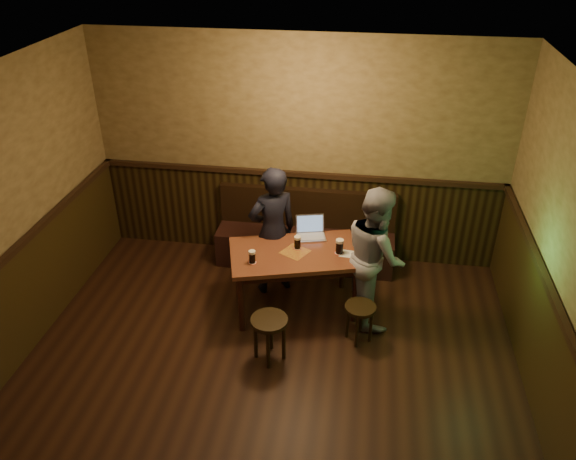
# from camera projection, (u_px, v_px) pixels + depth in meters

# --- Properties ---
(room) EXTENTS (5.04, 6.04, 2.84)m
(room) POSITION_uv_depth(u_px,v_px,m) (253.00, 308.00, 4.48)
(room) COLOR black
(room) RESTS_ON ground
(bench) EXTENTS (2.20, 0.50, 0.95)m
(bench) POSITION_uv_depth(u_px,v_px,m) (305.00, 241.00, 7.07)
(bench) COLOR black
(bench) RESTS_ON ground
(pub_table) EXTENTS (1.55, 1.14, 0.75)m
(pub_table) POSITION_uv_depth(u_px,v_px,m) (295.00, 260.00, 6.09)
(pub_table) COLOR brown
(pub_table) RESTS_ON ground
(stool_left) EXTENTS (0.39, 0.39, 0.50)m
(stool_left) POSITION_uv_depth(u_px,v_px,m) (269.00, 327.00, 5.50)
(stool_left) COLOR black
(stool_left) RESTS_ON ground
(stool_right) EXTENTS (0.37, 0.37, 0.44)m
(stool_right) POSITION_uv_depth(u_px,v_px,m) (360.00, 313.00, 5.77)
(stool_right) COLOR black
(stool_right) RESTS_ON ground
(pint_left) EXTENTS (0.09, 0.09, 0.15)m
(pint_left) POSITION_uv_depth(u_px,v_px,m) (252.00, 257.00, 5.82)
(pint_left) COLOR #A52914
(pint_left) RESTS_ON pub_table
(pint_mid) EXTENTS (0.10, 0.10, 0.15)m
(pint_mid) POSITION_uv_depth(u_px,v_px,m) (297.00, 242.00, 6.07)
(pint_mid) COLOR #A52914
(pint_mid) RESTS_ON pub_table
(pint_right) EXTENTS (0.11, 0.11, 0.17)m
(pint_right) POSITION_uv_depth(u_px,v_px,m) (340.00, 246.00, 5.98)
(pint_right) COLOR #A52914
(pint_right) RESTS_ON pub_table
(laptop) EXTENTS (0.37, 0.32, 0.23)m
(laptop) POSITION_uv_depth(u_px,v_px,m) (311.00, 231.00, 6.31)
(laptop) COLOR silver
(laptop) RESTS_ON pub_table
(menu) EXTENTS (0.23, 0.17, 0.00)m
(menu) POSITION_uv_depth(u_px,v_px,m) (350.00, 254.00, 6.00)
(menu) COLOR silver
(menu) RESTS_ON pub_table
(person_suit) EXTENTS (0.68, 0.62, 1.57)m
(person_suit) POSITION_uv_depth(u_px,v_px,m) (273.00, 231.00, 6.34)
(person_suit) COLOR black
(person_suit) RESTS_ON ground
(person_grey) EXTENTS (0.79, 0.90, 1.56)m
(person_grey) POSITION_uv_depth(u_px,v_px,m) (375.00, 255.00, 5.91)
(person_grey) COLOR gray
(person_grey) RESTS_ON ground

